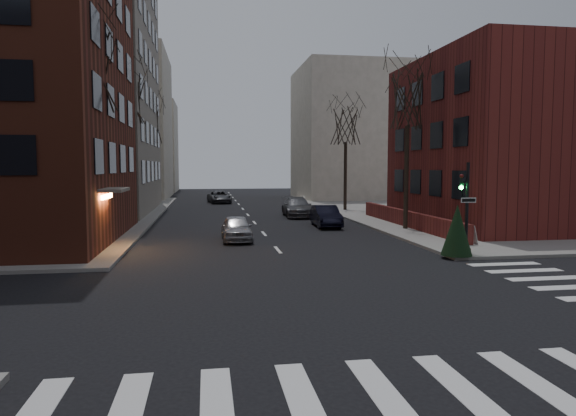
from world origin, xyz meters
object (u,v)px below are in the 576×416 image
Objects in this scene: tree_right_a at (408,99)px; car_lane_silver at (237,228)px; streetlamp_far at (158,164)px; tree_right_b at (346,125)px; parked_sedan at (326,216)px; car_lane_far at (219,197)px; tree_left_a at (88,72)px; tree_left_c at (149,125)px; sandwich_board at (470,235)px; evergreen_shrub at (457,230)px; car_lane_gray at (297,207)px; traffic_signal at (465,213)px; tree_left_b at (127,96)px; streetlamp_near at (129,162)px.

car_lane_silver is (-10.56, -2.59, -7.36)m from tree_right_a.
streetlamp_far is 27.59m from car_lane_silver.
tree_right_b reaches higher than car_lane_silver.
car_lane_far is (-6.37, 23.26, -0.04)m from parked_sedan.
tree_left_a is at bearing -91.23° from streetlamp_far.
tree_left_c is at bearing 128.66° from tree_right_a.
evergreen_shrub is at bearing -122.59° from sandwich_board.
tree_left_c is at bearing -156.87° from car_lane_far.
tree_right_a reaches higher than streetlamp_far.
car_lane_far is 5.07× the size of sandwich_board.
tree_left_c reaches higher than car_lane_gray.
sandwich_board is at bearing -57.39° from tree_left_c.
car_lane_gray is at bearing -44.23° from tree_left_c.
car_lane_silver reaches higher than sandwich_board.
tree_left_b is (-16.74, 17.01, 7.00)m from traffic_signal.
tree_left_b reaches higher than parked_sedan.
sandwich_board is (1.57, 2.39, -1.29)m from traffic_signal.
tree_left_b is 2.75× the size of car_lane_silver.
streetlamp_near is at bearing -81.47° from tree_left_b.
streetlamp_far is 18.89m from car_lane_gray.
traffic_signal is 0.78× the size of car_lane_gray.
tree_left_a is 2.16× the size of car_lane_far.
tree_right_b is 20.01m from streetlamp_far.
streetlamp_near is at bearing 134.33° from car_lane_silver.
tree_right_b reaches higher than car_lane_gray.
tree_right_b is 13.86m from parked_sedan.
traffic_signal is at bearing -92.15° from tree_right_b.
car_lane_silver reaches higher than car_lane_far.
streetlamp_near is 23.20m from car_lane_far.
tree_left_a is 20.09m from sandwich_board.
streetlamp_near is (0.60, 8.00, -4.23)m from tree_left_a.
tree_left_c is 36.02m from evergreen_shrub.
tree_right_a is at bearing -90.00° from tree_right_b.
streetlamp_far is (0.60, 16.00, -4.68)m from tree_left_b.
tree_left_a reaches higher than tree_left_c.
parked_sedan is at bearing -82.20° from car_lane_far.
tree_left_a reaches higher than streetlamp_near.
tree_left_b reaches higher than evergreen_shrub.
streetlamp_far is 35.55m from sandwich_board.
tree_left_a is 4.66× the size of evergreen_shrub.
sandwich_board is (0.71, -6.62, -7.41)m from tree_right_a.
car_lane_silver is 11.97m from sandwich_board.
parked_sedan is at bearing -59.26° from streetlamp_far.
sandwich_board is 0.43× the size of evergreen_shrub.
traffic_signal reaches higher than car_lane_silver.
streetlamp_far is at bearing 88.77° from tree_left_a.
streetlamp_near is (0.60, -18.00, -3.79)m from tree_left_c.
tree_left_a is 1.06× the size of tree_left_c.
parked_sedan is at bearing -5.47° from streetlamp_near.
tree_right_b is (17.60, -8.00, -0.44)m from tree_left_c.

